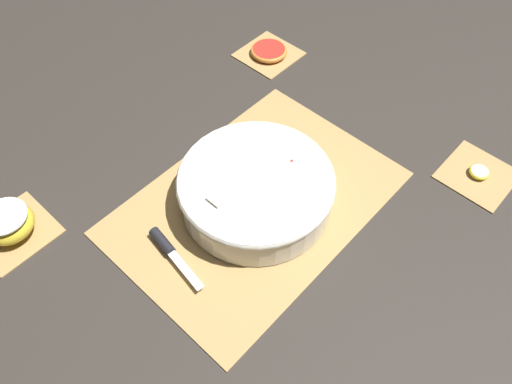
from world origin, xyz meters
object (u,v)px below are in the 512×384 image
(fruit_salad_bowl, at_px, (256,188))
(paring_knife, at_px, (165,244))
(apple_half, at_px, (8,223))
(banana_coin_single, at_px, (479,172))
(grapefruit_slice, at_px, (269,51))

(fruit_salad_bowl, distance_m, paring_knife, 0.18)
(fruit_salad_bowl, height_order, apple_half, fruit_salad_bowl)
(paring_knife, relative_size, banana_coin_single, 3.77)
(banana_coin_single, bearing_deg, fruit_salad_bowl, 141.34)
(banana_coin_single, distance_m, grapefruit_slice, 0.53)
(paring_knife, distance_m, grapefruit_slice, 0.55)
(fruit_salad_bowl, height_order, paring_knife, fruit_salad_bowl)
(fruit_salad_bowl, relative_size, grapefruit_slice, 3.25)
(fruit_salad_bowl, relative_size, paring_knife, 1.94)
(banana_coin_single, bearing_deg, apple_half, 141.34)
(fruit_salad_bowl, distance_m, banana_coin_single, 0.42)
(fruit_salad_bowl, xyz_separation_m, grapefruit_slice, (0.33, 0.26, -0.03))
(apple_half, distance_m, banana_coin_single, 0.85)
(banana_coin_single, height_order, grapefruit_slice, grapefruit_slice)
(apple_half, xyz_separation_m, banana_coin_single, (0.66, -0.53, -0.02))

